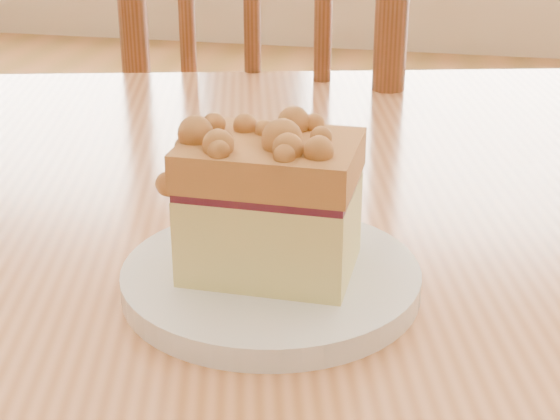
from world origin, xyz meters
The scene contains 4 objects.
cafe_table_main centered at (-0.04, 0.17, 0.65)m, with size 1.37×1.08×0.75m.
cafe_chair_main centered at (0.07, 0.76, 0.52)m, with size 0.57×0.57×1.03m.
plate centered at (0.18, 0.03, 0.76)m, with size 0.20×0.20×0.02m.
cake_slice centered at (0.18, 0.03, 0.82)m, with size 0.13×0.09×0.11m.
Camera 1 is at (0.29, -0.47, 1.03)m, focal length 55.00 mm.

